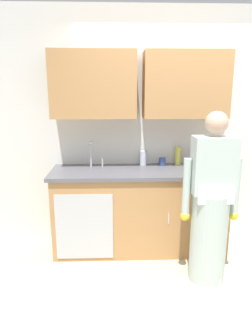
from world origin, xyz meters
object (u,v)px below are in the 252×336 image
object	(u,v)px
bottle_dish_liquid	(178,156)
bottle_water_tall	(143,158)
cup_by_sink	(162,162)
sponge	(214,170)
knife_on_counter	(216,166)
sink	(94,171)
bottle_soap	(194,154)
person_at_sink	(210,212)

from	to	relation	value
bottle_dish_liquid	bottle_water_tall	world-z (taller)	bottle_dish_liquid
cup_by_sink	sponge	xyz separation A→B (m)	(0.51, -0.32, -0.03)
knife_on_counter	sponge	distance (m)	0.28
bottle_dish_liquid	sponge	xyz separation A→B (m)	(0.32, -0.34, -0.09)
sink	sponge	world-z (taller)	sink
sink	bottle_soap	size ratio (longest dim) A/B	1.80
bottle_soap	bottle_water_tall	size ratio (longest dim) A/B	1.67
bottle_water_tall	sponge	bearing A→B (deg)	-25.81
person_at_sink	bottle_soap	world-z (taller)	person_at_sink
sponge	bottle_water_tall	bearing A→B (deg)	154.19
bottle_dish_liquid	cup_by_sink	xyz separation A→B (m)	(-0.19, -0.03, -0.06)
person_at_sink	cup_by_sink	xyz separation A→B (m)	(-0.33, 0.84, 0.29)
bottle_water_tall	bottle_soap	bearing A→B (deg)	-8.14
person_at_sink	bottle_soap	bearing A→B (deg)	88.24
bottle_water_tall	cup_by_sink	distance (m)	0.23
bottle_dish_liquid	bottle_water_tall	size ratio (longest dim) A/B	1.26
bottle_soap	sponge	distance (m)	0.34
sink	cup_by_sink	bearing A→B (deg)	13.88
bottle_soap	bottle_water_tall	world-z (taller)	bottle_soap
person_at_sink	sponge	world-z (taller)	person_at_sink
knife_on_counter	sponge	world-z (taller)	sponge
bottle_water_tall	cup_by_sink	size ratio (longest dim) A/B	1.82
bottle_soap	knife_on_counter	bearing A→B (deg)	-2.12
person_at_sink	cup_by_sink	size ratio (longest dim) A/B	17.71
knife_on_counter	sponge	xyz separation A→B (m)	(-0.11, -0.26, 0.01)
bottle_soap	sponge	size ratio (longest dim) A/B	2.53
bottle_dish_liquid	knife_on_counter	distance (m)	0.45
bottle_water_tall	person_at_sink	bearing A→B (deg)	-57.92
person_at_sink	bottle_dish_liquid	distance (m)	0.95
bottle_water_tall	sponge	distance (m)	0.82
person_at_sink	sponge	xyz separation A→B (m)	(0.18, 0.52, 0.26)
bottle_soap	person_at_sink	bearing A→B (deg)	-91.76
bottle_soap	bottle_dish_liquid	size ratio (longest dim) A/B	1.32
cup_by_sink	bottle_water_tall	bearing A→B (deg)	170.44
bottle_dish_liquid	knife_on_counter	bearing A→B (deg)	-10.72
bottle_water_tall	knife_on_counter	bearing A→B (deg)	-6.25
cup_by_sink	knife_on_counter	xyz separation A→B (m)	(0.62, -0.05, -0.04)
bottle_water_tall	sponge	xyz separation A→B (m)	(0.73, -0.35, -0.07)
person_at_sink	bottle_dish_liquid	world-z (taller)	person_at_sink
person_at_sink	bottle_soap	distance (m)	0.89
cup_by_sink	sponge	size ratio (longest dim) A/B	0.83
cup_by_sink	bottle_dish_liquid	bearing A→B (deg)	8.15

